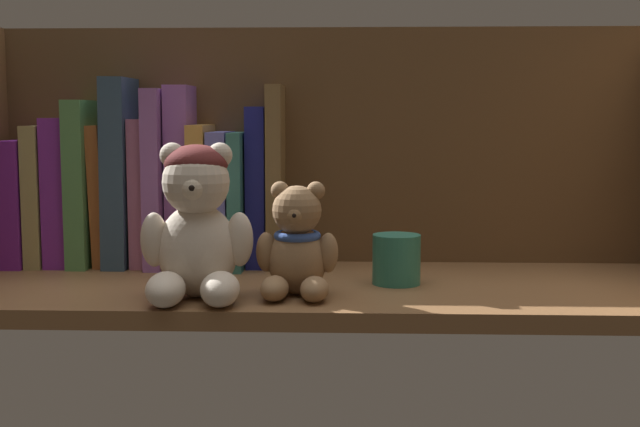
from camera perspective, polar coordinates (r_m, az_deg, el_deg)
The scene contains 19 objects.
shelf_board at distance 98.40cm, azimuth -0.12°, elevation -5.29°, with size 83.47×29.71×2.00cm, color brown.
shelf_back_panel at distance 111.86cm, azimuth 0.21°, elevation 4.05°, with size 85.87×1.20×32.62cm, color brown.
book_0 at distance 117.35cm, azimuth -19.18°, elevation 0.75°, with size 2.73×12.54×16.15cm, color #722298.
book_1 at distance 116.33cm, azimuth -17.98°, elevation 1.21°, with size 2.12×11.61×18.00cm, color tan.
book_2 at distance 115.38cm, azimuth -16.73°, elevation 1.45°, with size 2.86×10.98×18.98cm, color purple.
book_3 at distance 114.38cm, azimuth -15.36°, elevation 2.01°, with size 2.54×12.44×21.21cm, color #4F8A4D.
book_4 at distance 113.83cm, azimuth -14.24°, elevation 1.23°, with size 1.63×9.64×18.06cm, color #BF6430.
book_5 at distance 112.91cm, azimuth -13.05°, elevation 2.74°, with size 3.00×12.26×24.02cm, color #304A61.
book_6 at distance 112.44cm, azimuth -11.71°, elevation 1.43°, with size 1.89×10.28×18.82cm, color #B96A90.
book_7 at distance 111.77cm, azimuth -10.61°, elevation 2.39°, with size 2.16×13.46×22.58cm, color #8D59A6.
book_8 at distance 111.16cm, azimuth -9.21°, elevation 2.52°, with size 3.00×9.38×23.06cm, color #955AB0.
book_9 at distance 110.83cm, azimuth -7.76°, elevation 1.25°, with size 2.22×14.37×18.13cm, color gold.
book_10 at distance 110.47cm, azimuth -6.47°, elevation 1.03°, with size 2.37×14.28×17.26cm, color #6367C0.
book_11 at distance 110.15cm, azimuth -5.32°, elevation 1.01°, with size 1.67×14.60×17.19cm, color #31726A.
book_12 at distance 109.74cm, azimuth -4.16°, elevation 1.83°, with size 2.42×9.20×20.37cm, color navy.
book_13 at distance 109.39cm, azimuth -2.92°, elevation 2.54°, with size 1.91×10.74×23.10cm, color brown.
teddy_bear_larger at distance 89.91cm, azimuth -8.31°, elevation -0.79°, with size 12.06×12.29×16.47cm.
teddy_bear_smaller at distance 90.72cm, azimuth -1.57°, elevation -2.29°, with size 8.94×9.07×12.28cm.
pillar_candle at distance 97.90cm, azimuth 5.16°, elevation -3.07°, with size 5.53×5.53×5.73cm, color #2D7A66.
Camera 1 is at (4.00, -96.22, 21.19)cm, focal length 47.57 mm.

